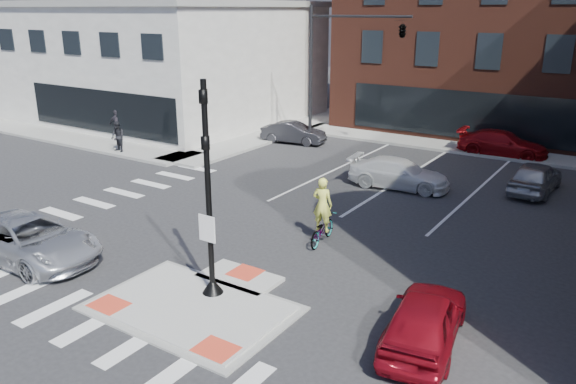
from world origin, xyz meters
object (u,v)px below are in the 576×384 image
Objects in this scene: bg_car_dark at (294,133)px; pedestrian_b at (117,125)px; bg_car_red at (503,144)px; silver_suv at (29,239)px; cyclist at (322,221)px; red_sedan at (425,319)px; white_pickup at (399,173)px; pedestrian_a at (118,137)px; bg_car_silver at (535,177)px.

pedestrian_b is at bearing 112.38° from bg_car_dark.
bg_car_red is 22.50m from pedestrian_b.
pedestrian_b is at bearing 38.45° from silver_suv.
bg_car_dark is 15.34m from cyclist.
red_sedan is 0.89× the size of white_pickup.
pedestrian_a is (-21.01, 8.63, 0.31)m from red_sedan.
pedestrian_b reaches higher than pedestrian_a.
bg_car_red is at bearing -24.45° from silver_suv.
bg_car_dark is 11.95m from bg_car_red.
bg_car_red is (2.49, 8.62, 0.03)m from white_pickup.
bg_car_silver is 0.86× the size of bg_car_red.
pedestrian_b reaches higher than silver_suv.
white_pickup is at bearing 161.81° from bg_car_red.
bg_car_dark is 14.33m from bg_car_silver.
cyclist reaches higher than pedestrian_a.
pedestrian_a is (-15.81, 4.58, 0.20)m from cyclist.
pedestrian_b reaches higher than red_sedan.
pedestrian_a is 0.91× the size of pedestrian_b.
bg_car_red reaches higher than white_pickup.
bg_car_red is (-2.82, 5.93, -0.01)m from bg_car_silver.
pedestrian_b is at bearing 112.94° from bg_car_red.
silver_suv is 15.49m from white_pickup.
pedestrian_b is (-23.40, 10.63, 0.40)m from red_sedan.
cyclist reaches higher than bg_car_silver.
pedestrian_a is (-6.66, -7.74, 0.36)m from bg_car_dark.
cyclist reaches higher than red_sedan.
cyclist is (9.15, -12.32, 0.16)m from bg_car_dark.
bg_car_silver is 2.18× the size of pedestrian_b.
bg_car_red is 2.54× the size of pedestrian_b.
pedestrian_b reaches higher than white_pickup.
bg_car_dark is at bearing -57.94° from red_sedan.
red_sedan reaches higher than bg_car_dark.
bg_car_silver is at bearing 24.00° from pedestrian_a.
bg_car_dark is 0.95× the size of bg_car_silver.
bg_car_silver reaches higher than bg_car_red.
pedestrian_a reaches higher than bg_car_red.
bg_car_silver is at bearing -108.72° from bg_car_dark.
silver_suv is 17.05m from pedestrian_b.
bg_car_red is at bearing -105.90° from cyclist.
bg_car_red is at bearing -90.68° from red_sedan.
cyclist is at bearing 170.20° from bg_car_red.
bg_car_silver is at bearing -124.44° from cyclist.
bg_car_silver reaches higher than bg_car_dark.
silver_suv is 24.37m from bg_car_red.
white_pickup is at bearing 19.57° from pedestrian_a.
silver_suv is 1.14× the size of white_pickup.
pedestrian_b is at bearing 11.38° from bg_car_silver.
cyclist is at bearing 175.95° from white_pickup.
cyclist reaches higher than bg_car_red.
silver_suv is 1.34× the size of bg_car_dark.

